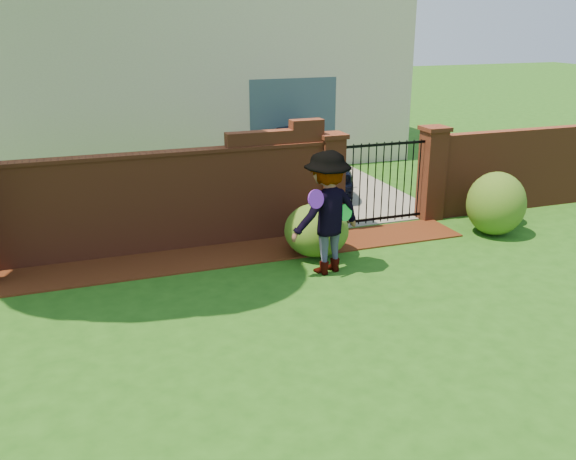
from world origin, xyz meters
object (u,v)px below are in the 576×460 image
object	(u,v)px
car	(306,159)
man	(328,213)
frisbee_purple	(316,199)
frisbee_green	(345,212)

from	to	relation	value
car	man	xyz separation A→B (m)	(-1.55, -4.93, 0.27)
car	frisbee_purple	size ratio (longest dim) A/B	14.34
frisbee_purple	car	bearing A→B (deg)	70.19
frisbee_green	car	bearing A→B (deg)	75.66
frisbee_purple	frisbee_green	xyz separation A→B (m)	(0.60, 0.23, -0.34)
car	man	world-z (taller)	man
man	frisbee_purple	bearing A→B (deg)	21.50
car	frisbee_green	distance (m)	5.12
man	frisbee_purple	world-z (taller)	man
car	man	bearing A→B (deg)	-96.77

